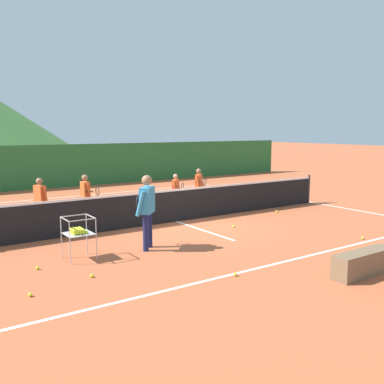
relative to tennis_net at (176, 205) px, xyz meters
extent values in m
plane|color=#B25633|center=(0.00, 0.00, -0.50)|extent=(120.00, 120.00, 0.00)
cube|color=white|center=(0.00, -4.59, -0.50)|extent=(11.99, 0.08, 0.01)
cube|color=white|center=(0.00, 6.46, -0.50)|extent=(11.99, 0.08, 0.01)
cube|color=white|center=(5.99, 0.00, -0.50)|extent=(0.08, 11.05, 0.01)
cube|color=white|center=(0.00, 0.00, -0.50)|extent=(0.08, 5.39, 0.01)
cylinder|color=#333338|center=(5.81, 0.00, 0.03)|extent=(0.08, 0.08, 1.05)
cube|color=black|center=(0.00, 0.00, -0.04)|extent=(11.54, 0.02, 0.92)
cube|color=white|center=(0.00, 0.00, 0.45)|extent=(11.54, 0.03, 0.06)
cylinder|color=#191E4C|center=(-2.23, -2.26, -0.08)|extent=(0.13, 0.13, 0.84)
cylinder|color=#191E4C|center=(-2.01, -2.03, -0.08)|extent=(0.13, 0.13, 0.84)
cube|color=#338CBF|center=(-2.12, -2.14, 0.64)|extent=(0.52, 0.52, 0.59)
sphere|color=#996B4C|center=(-2.12, -2.14, 1.09)|extent=(0.23, 0.23, 0.23)
cylinder|color=#338CBF|center=(-2.37, -2.30, 0.60)|extent=(0.23, 0.22, 0.58)
cylinder|color=#338CBF|center=(-1.95, -1.91, 0.60)|extent=(0.19, 0.19, 0.58)
torus|color=#262628|center=(-2.13, -1.73, 0.55)|extent=(0.22, 0.22, 0.29)
cylinder|color=black|center=(-1.96, -1.90, 0.55)|extent=(0.18, 0.17, 0.03)
cylinder|color=black|center=(-3.46, 1.99, -0.17)|extent=(0.10, 0.10, 0.67)
cylinder|color=black|center=(-3.39, 1.74, -0.17)|extent=(0.10, 0.10, 0.67)
cube|color=#E55926|center=(-3.43, 1.87, 0.40)|extent=(0.28, 0.43, 0.47)
sphere|color=#996B4C|center=(-3.43, 1.87, 0.76)|extent=(0.18, 0.18, 0.18)
cylinder|color=#E55926|center=(-3.43, 2.10, 0.37)|extent=(0.19, 0.12, 0.46)
cylinder|color=#E55926|center=(-3.33, 1.66, 0.37)|extent=(0.15, 0.11, 0.46)
cylinder|color=silver|center=(-2.09, 1.98, -0.16)|extent=(0.10, 0.10, 0.68)
cylinder|color=silver|center=(-2.10, 1.72, -0.16)|extent=(0.10, 0.10, 0.68)
cube|color=#E55926|center=(-2.09, 1.85, 0.41)|extent=(0.20, 0.41, 0.47)
sphere|color=#996B4C|center=(-2.09, 1.85, 0.77)|extent=(0.19, 0.19, 0.19)
cylinder|color=#E55926|center=(-2.03, 2.08, 0.38)|extent=(0.19, 0.08, 0.46)
cylinder|color=#E55926|center=(-2.07, 1.62, 0.38)|extent=(0.14, 0.08, 0.47)
torus|color=#262628|center=(-1.80, 1.61, 0.37)|extent=(0.03, 0.29, 0.29)
cylinder|color=black|center=(-2.05, 1.61, 0.37)|extent=(0.22, 0.04, 0.03)
cylinder|color=silver|center=(1.26, 1.99, -0.21)|extent=(0.09, 0.09, 0.59)
cylinder|color=silver|center=(1.09, 1.84, -0.21)|extent=(0.09, 0.09, 0.59)
cube|color=#E55926|center=(1.18, 1.91, 0.30)|extent=(0.37, 0.36, 0.41)
sphere|color=tan|center=(1.18, 1.91, 0.61)|extent=(0.16, 0.16, 0.16)
cylinder|color=#E55926|center=(1.36, 2.01, 0.27)|extent=(0.15, 0.16, 0.40)
cylinder|color=#E55926|center=(1.05, 1.76, 0.27)|extent=(0.13, 0.13, 0.41)
torus|color=#262628|center=(1.23, 1.56, 0.28)|extent=(0.23, 0.21, 0.29)
cylinder|color=black|center=(1.07, 1.74, 0.28)|extent=(0.17, 0.18, 0.03)
cylinder|color=silver|center=(2.37, 2.16, -0.18)|extent=(0.10, 0.10, 0.65)
cylinder|color=silver|center=(2.18, 2.00, -0.18)|extent=(0.10, 0.10, 0.65)
cube|color=#E55926|center=(2.28, 2.08, 0.37)|extent=(0.41, 0.38, 0.45)
sphere|color=#996B4C|center=(2.28, 2.08, 0.72)|extent=(0.18, 0.18, 0.18)
cylinder|color=#E55926|center=(2.48, 2.18, 0.35)|extent=(0.16, 0.18, 0.44)
cylinder|color=#E55926|center=(2.13, 1.91, 0.34)|extent=(0.14, 0.15, 0.45)
torus|color=#262628|center=(2.30, 1.71, 0.34)|extent=(0.24, 0.20, 0.29)
cylinder|color=black|center=(2.14, 1.90, 0.34)|extent=(0.16, 0.19, 0.03)
cylinder|color=#B7B7BC|center=(-3.96, -1.71, -0.05)|extent=(0.02, 0.02, 0.89)
cylinder|color=#B7B7BC|center=(-3.40, -1.71, -0.05)|extent=(0.02, 0.02, 0.89)
cylinder|color=#B7B7BC|center=(-3.96, -2.27, -0.05)|extent=(0.02, 0.02, 0.89)
cylinder|color=#B7B7BC|center=(-3.40, -2.27, -0.05)|extent=(0.02, 0.02, 0.89)
cube|color=#B7B7BC|center=(-3.68, -1.99, 0.05)|extent=(0.56, 0.56, 0.01)
cube|color=#B7B7BC|center=(-3.68, -1.71, 0.39)|extent=(0.56, 0.02, 0.02)
cube|color=#B7B7BC|center=(-3.68, -2.27, 0.39)|extent=(0.56, 0.02, 0.02)
cube|color=#B7B7BC|center=(-3.96, -1.99, 0.39)|extent=(0.02, 0.56, 0.02)
cube|color=#B7B7BC|center=(-3.40, -1.99, 0.39)|extent=(0.02, 0.56, 0.02)
sphere|color=yellow|center=(-3.81, -2.12, 0.08)|extent=(0.07, 0.07, 0.07)
sphere|color=yellow|center=(-3.82, -2.06, 0.08)|extent=(0.07, 0.07, 0.07)
sphere|color=yellow|center=(-3.81, -1.99, 0.08)|extent=(0.07, 0.07, 0.07)
sphere|color=yellow|center=(-3.81, -1.93, 0.08)|extent=(0.07, 0.07, 0.07)
sphere|color=yellow|center=(-3.81, -1.87, 0.09)|extent=(0.07, 0.07, 0.07)
sphere|color=yellow|center=(-3.75, -2.11, 0.09)|extent=(0.07, 0.07, 0.07)
sphere|color=yellow|center=(-3.74, -2.05, 0.09)|extent=(0.07, 0.07, 0.07)
sphere|color=yellow|center=(-3.75, -1.98, 0.09)|extent=(0.07, 0.07, 0.07)
sphere|color=yellow|center=(-3.75, -1.93, 0.09)|extent=(0.07, 0.07, 0.07)
sphere|color=yellow|center=(-3.75, -1.86, 0.08)|extent=(0.07, 0.07, 0.07)
sphere|color=yellow|center=(-3.69, -2.12, 0.08)|extent=(0.07, 0.07, 0.07)
sphere|color=yellow|center=(-3.69, -2.05, 0.09)|extent=(0.07, 0.07, 0.07)
sphere|color=yellow|center=(-3.68, -1.99, 0.08)|extent=(0.07, 0.07, 0.07)
sphere|color=yellow|center=(-3.68, -1.93, 0.09)|extent=(0.07, 0.07, 0.07)
sphere|color=yellow|center=(-3.68, -1.86, 0.08)|extent=(0.07, 0.07, 0.07)
sphere|color=yellow|center=(-3.62, -2.12, 0.09)|extent=(0.07, 0.07, 0.07)
sphere|color=yellow|center=(-3.61, -2.05, 0.08)|extent=(0.07, 0.07, 0.07)
sphere|color=yellow|center=(-3.61, -1.99, 0.09)|extent=(0.07, 0.07, 0.07)
sphere|color=yellow|center=(-3.62, -1.93, 0.08)|extent=(0.07, 0.07, 0.07)
sphere|color=yellow|center=(-3.61, -1.86, 0.09)|extent=(0.07, 0.07, 0.07)
sphere|color=yellow|center=(-3.56, -2.12, 0.08)|extent=(0.07, 0.07, 0.07)
sphere|color=yellow|center=(-3.55, -2.05, 0.09)|extent=(0.07, 0.07, 0.07)
sphere|color=yellow|center=(-3.56, -1.98, 0.09)|extent=(0.07, 0.07, 0.07)
sphere|color=yellow|center=(-3.56, -1.93, 0.08)|extent=(0.07, 0.07, 0.07)
sphere|color=yellow|center=(-3.55, -1.86, 0.09)|extent=(0.07, 0.07, 0.07)
sphere|color=yellow|center=(-3.82, -2.12, 0.14)|extent=(0.07, 0.07, 0.07)
sphere|color=yellow|center=(-3.82, -2.05, 0.14)|extent=(0.07, 0.07, 0.07)
sphere|color=yellow|center=(-3.81, -1.99, 0.14)|extent=(0.07, 0.07, 0.07)
sphere|color=yellow|center=(-3.82, -1.93, 0.14)|extent=(0.07, 0.07, 0.07)
sphere|color=yellow|center=(-3.81, -1.86, 0.14)|extent=(0.07, 0.07, 0.07)
sphere|color=yellow|center=(-3.75, -2.12, 0.14)|extent=(0.07, 0.07, 0.07)
sphere|color=yellow|center=(-3.75, -2.05, 0.14)|extent=(0.07, 0.07, 0.07)
sphere|color=yellow|center=(-3.75, -1.99, 0.14)|extent=(0.07, 0.07, 0.07)
sphere|color=yellow|center=(-3.75, -1.93, 0.14)|extent=(0.07, 0.07, 0.07)
sphere|color=yellow|center=(-3.74, -1.86, 0.14)|extent=(0.07, 0.07, 0.07)
sphere|color=yellow|center=(-3.68, -2.11, 0.14)|extent=(0.07, 0.07, 0.07)
sphere|color=yellow|center=(-3.68, -2.05, 0.14)|extent=(0.07, 0.07, 0.07)
sphere|color=yellow|center=(-3.69, -1.99, 0.14)|extent=(0.07, 0.07, 0.07)
sphere|color=yellow|center=(-3.68, -1.93, 0.14)|extent=(0.07, 0.07, 0.07)
sphere|color=yellow|center=(-3.68, -1.86, 0.14)|extent=(0.07, 0.07, 0.07)
sphere|color=yellow|center=(-3.62, -2.12, 0.14)|extent=(0.07, 0.07, 0.07)
sphere|color=yellow|center=(-3.62, -2.05, 0.13)|extent=(0.07, 0.07, 0.07)
sphere|color=yellow|center=(-3.61, -1.99, 0.14)|extent=(0.07, 0.07, 0.07)
sphere|color=yellow|center=(-3.62, -1.93, 0.14)|extent=(0.07, 0.07, 0.07)
sphere|color=yellow|center=(-3.62, -1.86, 0.14)|extent=(0.07, 0.07, 0.07)
sphere|color=yellow|center=(3.49, -0.67, -0.47)|extent=(0.07, 0.07, 0.07)
sphere|color=yellow|center=(-5.08, -3.56, -0.47)|extent=(0.07, 0.07, 0.07)
sphere|color=yellow|center=(-1.65, -4.69, -0.47)|extent=(0.07, 0.07, 0.07)
sphere|color=yellow|center=(-3.90, -3.25, -0.47)|extent=(0.07, 0.07, 0.07)
sphere|color=yellow|center=(-4.61, -2.22, -0.47)|extent=(0.07, 0.07, 0.07)
sphere|color=yellow|center=(0.89, -1.58, -0.47)|extent=(0.07, 0.07, 0.07)
sphere|color=yellow|center=(2.75, -4.38, -0.47)|extent=(0.07, 0.07, 0.07)
cube|color=#286B33|center=(0.00, 9.48, 0.51)|extent=(26.37, 0.08, 2.02)
cube|color=brown|center=(0.40, -6.00, -0.27)|extent=(1.50, 0.36, 0.46)
camera|label=1|loc=(-6.68, -10.63, 2.23)|focal=40.29mm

